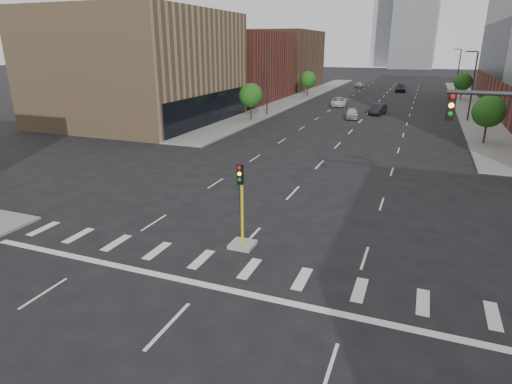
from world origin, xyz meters
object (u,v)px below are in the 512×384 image
Objects in this scene: car_mid_right at (378,109)px; car_distant at (359,85)px; car_far_left at (339,102)px; car_deep_right at (400,88)px; median_traffic_signal at (242,229)px; car_near_left at (352,113)px.

car_mid_right reaches higher than car_distant.
car_deep_right is at bearing 65.70° from car_far_left.
car_deep_right is at bearing 98.00° from car_mid_right.
car_far_left is (-5.68, 54.93, -0.26)m from median_traffic_signal.
median_traffic_signal is at bearing -82.13° from car_mid_right.
car_deep_right is at bearing -30.22° from car_distant.
car_far_left is 29.59m from car_deep_right.
median_traffic_signal is 83.40m from car_deep_right.
car_near_left is 0.79× the size of car_deep_right.
car_distant is (-8.91, 42.22, -0.10)m from car_mid_right.
car_distant is (-1.72, 35.29, -0.05)m from car_far_left.
car_near_left is 47.80m from car_distant.
car_deep_right is (8.21, 28.43, 0.06)m from car_far_left.
car_deep_right reaches higher than car_mid_right.
car_distant is (-5.91, 47.44, -0.07)m from car_near_left.
car_mid_right is 43.15m from car_distant.
car_near_left is 1.10× the size of car_distant.
car_deep_right reaches higher than car_distant.
car_far_left is at bearing -109.27° from car_deep_right.
median_traffic_signal is 90.53m from car_distant.
car_far_left is at bearing 95.91° from median_traffic_signal.
car_far_left is (-7.18, 6.93, -0.04)m from car_mid_right.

